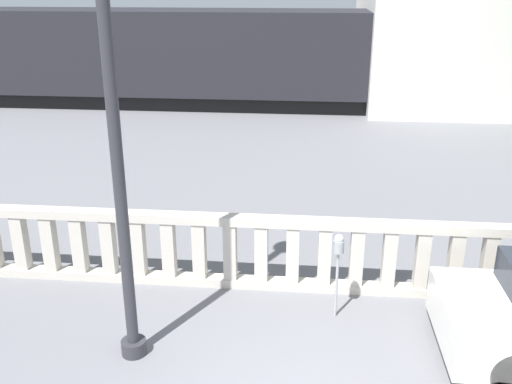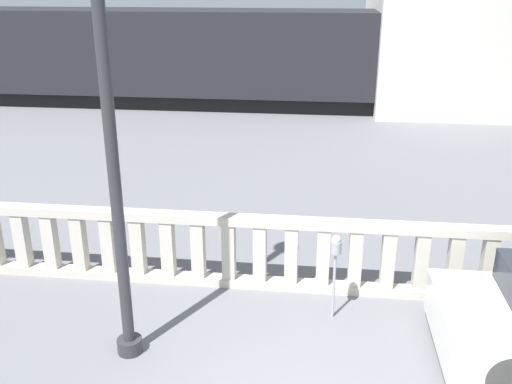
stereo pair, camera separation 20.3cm
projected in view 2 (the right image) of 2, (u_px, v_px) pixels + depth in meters
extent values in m
cube|color=#BCB5A8|center=(306.00, 286.00, 9.05)|extent=(16.29, 0.24, 0.14)
cube|color=#BCB5A8|center=(308.00, 223.00, 8.67)|extent=(16.29, 0.24, 0.14)
cube|color=#BCB5A8|center=(22.00, 240.00, 9.39)|extent=(0.20, 0.20, 0.94)
cube|color=#BCB5A8|center=(50.00, 241.00, 9.33)|extent=(0.20, 0.20, 0.94)
cube|color=#BCB5A8|center=(79.00, 243.00, 9.28)|extent=(0.20, 0.20, 0.94)
cube|color=#BCB5A8|center=(108.00, 244.00, 9.22)|extent=(0.20, 0.20, 0.94)
cube|color=#BCB5A8|center=(138.00, 246.00, 9.17)|extent=(0.20, 0.20, 0.94)
cube|color=#BCB5A8|center=(168.00, 248.00, 9.11)|extent=(0.20, 0.20, 0.94)
cube|color=#BCB5A8|center=(198.00, 249.00, 9.06)|extent=(0.20, 0.20, 0.94)
cube|color=#BCB5A8|center=(229.00, 251.00, 9.00)|extent=(0.20, 0.20, 0.94)
cube|color=#BCB5A8|center=(260.00, 253.00, 8.94)|extent=(0.20, 0.20, 0.94)
cube|color=#BCB5A8|center=(291.00, 254.00, 8.89)|extent=(0.20, 0.20, 0.94)
cube|color=#BCB5A8|center=(323.00, 256.00, 8.83)|extent=(0.20, 0.20, 0.94)
cube|color=#BCB5A8|center=(355.00, 258.00, 8.78)|extent=(0.20, 0.20, 0.94)
cube|color=#BCB5A8|center=(388.00, 260.00, 8.72)|extent=(0.20, 0.20, 0.94)
cube|color=#BCB5A8|center=(421.00, 261.00, 8.67)|extent=(0.20, 0.20, 0.94)
cube|color=#BCB5A8|center=(454.00, 263.00, 8.61)|extent=(0.20, 0.20, 0.94)
cube|color=#BCB5A8|center=(488.00, 265.00, 8.56)|extent=(0.20, 0.20, 0.94)
cylinder|color=#2D2D33|center=(130.00, 345.00, 7.54)|extent=(0.33, 0.33, 0.20)
cylinder|color=#2D2D33|center=(110.00, 128.00, 6.50)|extent=(0.15, 0.15, 5.70)
cylinder|color=#99999E|center=(334.00, 286.00, 8.17)|extent=(0.04, 0.04, 1.04)
cylinder|color=gray|center=(336.00, 247.00, 7.95)|extent=(0.15, 0.15, 0.18)
sphere|color=#B2B7BC|center=(336.00, 239.00, 7.91)|extent=(0.13, 0.13, 0.13)
cylinder|color=black|center=(511.00, 376.00, 6.64)|extent=(0.62, 0.18, 0.62)
cylinder|color=black|center=(478.00, 304.00, 8.09)|extent=(0.62, 0.18, 0.62)
cube|color=black|center=(269.00, 99.00, 21.80)|extent=(27.47, 2.44, 0.55)
cube|color=black|center=(270.00, 52.00, 21.17)|extent=(28.04, 3.05, 2.99)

